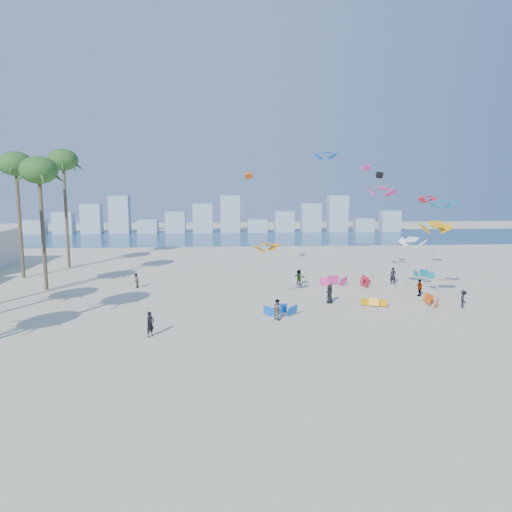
{
  "coord_description": "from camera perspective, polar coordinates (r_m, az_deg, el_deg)",
  "views": [
    {
      "loc": [
        0.08,
        -28.99,
        11.33
      ],
      "look_at": [
        3.0,
        16.0,
        4.5
      ],
      "focal_mm": 34.16,
      "sensor_mm": 36.0,
      "label": 1
    }
  ],
  "objects": [
    {
      "name": "kitesurfer_near",
      "position": [
        37.15,
        -12.28,
        -7.8
      ],
      "size": [
        0.79,
        0.83,
        1.92
      ],
      "primitive_type": "imported",
      "rotation": [
        0.0,
        0.0,
        0.92
      ],
      "color": "black",
      "rests_on": "ground"
    },
    {
      "name": "kitesurfer_mid",
      "position": [
        40.74,
        2.49,
        -6.26
      ],
      "size": [
        1.06,
        1.08,
        1.75
      ],
      "primitive_type": "imported",
      "rotation": [
        0.0,
        0.0,
        2.27
      ],
      "color": "gray",
      "rests_on": "ground"
    },
    {
      "name": "grounded_kites",
      "position": [
        51.36,
        12.48,
        -3.8
      ],
      "size": [
        22.28,
        17.63,
        1.01
      ],
      "color": "blue",
      "rests_on": "ground"
    },
    {
      "name": "kitesurfers_far",
      "position": [
        50.89,
        9.0,
        -3.37
      ],
      "size": [
        32.17,
        12.18,
        1.92
      ],
      "color": "black",
      "rests_on": "ground"
    },
    {
      "name": "flying_kites",
      "position": [
        56.25,
        12.47,
        7.73
      ],
      "size": [
        24.74,
        34.16,
        15.88
      ],
      "color": "orange",
      "rests_on": "ground"
    },
    {
      "name": "distant_skyline",
      "position": [
        111.3,
        -4.37,
        4.34
      ],
      "size": [
        85.0,
        3.0,
        8.4
      ],
      "color": "#9EADBF",
      "rests_on": "ground"
    },
    {
      "name": "ocean",
      "position": [
        101.62,
        -3.74,
        2.2
      ],
      "size": [
        220.0,
        220.0,
        0.0
      ],
      "primitive_type": "plane",
      "color": "navy",
      "rests_on": "ground"
    },
    {
      "name": "ground",
      "position": [
        31.13,
        -3.7,
        -12.75
      ],
      "size": [
        220.0,
        220.0,
        0.0
      ],
      "primitive_type": "plane",
      "color": "beige",
      "rests_on": "ground"
    }
  ]
}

